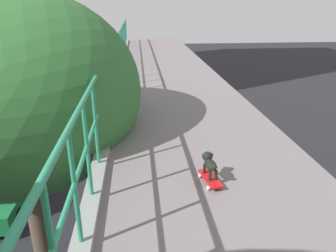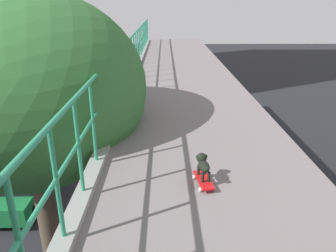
{
  "view_description": "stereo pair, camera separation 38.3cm",
  "coord_description": "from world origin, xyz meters",
  "views": [
    {
      "loc": [
        0.32,
        -0.9,
        7.44
      ],
      "look_at": [
        0.76,
        3.66,
        5.66
      ],
      "focal_mm": 34.5,
      "sensor_mm": 36.0,
      "label": 1
    },
    {
      "loc": [
        0.71,
        -0.92,
        7.44
      ],
      "look_at": [
        0.76,
        3.66,
        5.66
      ],
      "focal_mm": 34.5,
      "sensor_mm": 36.0,
      "label": 2
    }
  ],
  "objects": [
    {
      "name": "toy_skateboard",
      "position": [
        1.19,
        2.58,
        5.35
      ],
      "size": [
        0.25,
        0.48,
        0.08
      ],
      "color": "red",
      "rests_on": "overpass_deck"
    },
    {
      "name": "car_black_seventh",
      "position": [
        -4.95,
        16.77,
        0.71
      ],
      "size": [
        1.86,
        4.4,
        1.46
      ],
      "color": "black",
      "rests_on": "ground"
    },
    {
      "name": "small_dog",
      "position": [
        1.18,
        2.65,
        5.55
      ],
      "size": [
        0.18,
        0.36,
        0.29
      ],
      "color": "black",
      "rests_on": "toy_skateboard"
    },
    {
      "name": "city_bus",
      "position": [
        -8.75,
        29.06,
        1.73
      ],
      "size": [
        2.64,
        10.05,
        3.02
      ],
      "color": "red",
      "rests_on": "ground"
    },
    {
      "name": "car_green_fifth",
      "position": [
        -4.94,
        10.27,
        0.75
      ],
      "size": [
        1.97,
        4.47,
        1.53
      ],
      "color": "#196E36",
      "rests_on": "ground"
    },
    {
      "name": "roadside_tree_mid",
      "position": [
        -1.82,
        4.86,
        5.88
      ],
      "size": [
        4.39,
        4.39,
        7.72
      ],
      "color": "#4E3F31",
      "rests_on": "ground"
    }
  ]
}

